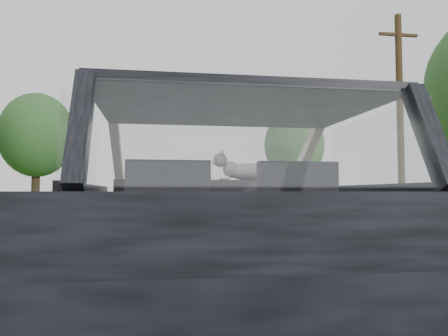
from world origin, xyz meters
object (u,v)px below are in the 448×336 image
object	(u,v)px
subject_car	(224,217)
utility_pole	(400,115)
cat	(251,171)
other_car	(141,195)
highway_sign	(246,187)

from	to	relation	value
subject_car	utility_pole	size ratio (longest dim) A/B	0.56
subject_car	cat	world-z (taller)	subject_car
utility_pole	cat	bearing A→B (deg)	-126.40
other_car	cat	bearing A→B (deg)	-87.84
highway_sign	utility_pole	xyz separation A→B (m)	(2.82, -12.75, 2.37)
other_car	highway_sign	size ratio (longest dim) A/B	1.84
cat	highway_sign	size ratio (longest dim) A/B	0.23
subject_car	utility_pole	world-z (taller)	utility_pole
highway_sign	subject_car	bearing A→B (deg)	-95.17
cat	highway_sign	world-z (taller)	highway_sign
cat	highway_sign	distance (m)	23.61
subject_car	other_car	size ratio (longest dim) A/B	0.88
utility_pole	other_car	bearing A→B (deg)	125.93
cat	other_car	xyz separation A→B (m)	(-1.68, 23.21, -0.34)
highway_sign	other_car	bearing A→B (deg)	-173.81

